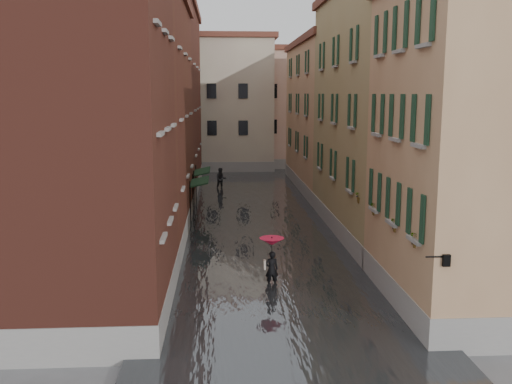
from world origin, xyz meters
name	(u,v)px	position (x,y,z in m)	size (l,w,h in m)	color
ground	(276,291)	(0.00, 0.00, 0.00)	(120.00, 120.00, 0.00)	#5D5E60
floodwater	(256,218)	(0.00, 13.00, 0.10)	(10.00, 60.00, 0.20)	#3E4144
building_left_near	(76,132)	(-7.00, -2.00, 6.50)	(6.00, 8.00, 13.00)	brown
building_left_mid	(129,123)	(-7.00, 9.00, 6.25)	(6.00, 14.00, 12.50)	brown
building_left_far	(159,103)	(-7.00, 24.00, 7.00)	(6.00, 16.00, 14.00)	brown
building_right_near	(479,151)	(7.00, -2.00, 5.75)	(6.00, 8.00, 11.50)	#AB7F58
building_right_mid	(390,117)	(7.00, 9.00, 6.50)	(6.00, 14.00, 13.00)	#9D8B5F
building_right_far	(335,119)	(7.00, 24.00, 5.75)	(6.00, 16.00, 11.50)	#AB7F58
building_end_cream	(212,106)	(-3.00, 38.00, 6.50)	(12.00, 9.00, 13.00)	beige
building_end_pink	(296,110)	(6.00, 40.00, 6.00)	(10.00, 9.00, 12.00)	tan
awning_near	(199,183)	(-3.49, 12.39, 2.47)	(1.09, 3.06, 2.80)	#16321B
awning_far	(202,172)	(-3.48, 16.92, 2.47)	(1.09, 3.20, 2.80)	#16321B
wall_lantern	(445,260)	(4.33, -6.00, 3.01)	(0.71, 0.22, 0.35)	black
window_planters	(386,207)	(4.12, -0.68, 3.51)	(0.59, 8.35, 0.84)	#993A32
pedestrian_main	(272,256)	(-0.15, 0.48, 1.32)	(1.02, 1.02, 2.06)	black
pedestrian_far	(221,179)	(-2.18, 24.02, 0.92)	(0.90, 0.70, 1.85)	black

